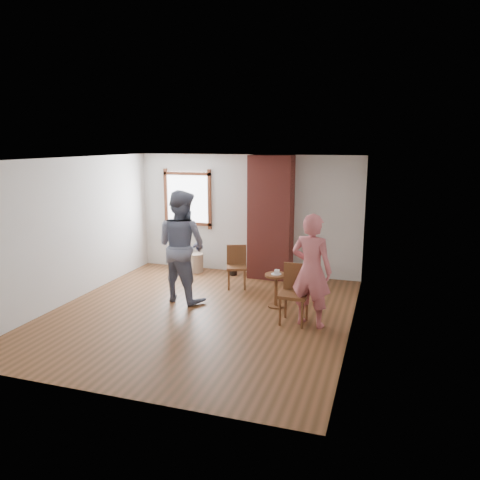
{
  "coord_description": "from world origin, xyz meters",
  "views": [
    {
      "loc": [
        2.96,
        -6.95,
        2.87
      ],
      "look_at": [
        0.46,
        0.8,
        1.15
      ],
      "focal_mm": 35.0,
      "sensor_mm": 36.0,
      "label": 1
    }
  ],
  "objects_px": {
    "side_table": "(276,285)",
    "person_pink": "(311,271)",
    "stoneware_crock": "(196,263)",
    "dining_chair_right": "(295,290)",
    "dining_chair_left": "(237,264)",
    "man": "(182,246)"
  },
  "relations": [
    {
      "from": "dining_chair_right",
      "to": "stoneware_crock",
      "type": "bearing_deg",
      "value": 142.02
    },
    {
      "from": "man",
      "to": "stoneware_crock",
      "type": "bearing_deg",
      "value": -58.05
    },
    {
      "from": "man",
      "to": "dining_chair_left",
      "type": "bearing_deg",
      "value": -107.26
    },
    {
      "from": "dining_chair_left",
      "to": "dining_chair_right",
      "type": "relative_size",
      "value": 0.89
    },
    {
      "from": "stoneware_crock",
      "to": "dining_chair_right",
      "type": "height_order",
      "value": "dining_chair_right"
    },
    {
      "from": "man",
      "to": "dining_chair_right",
      "type": "bearing_deg",
      "value": -174.47
    },
    {
      "from": "stoneware_crock",
      "to": "person_pink",
      "type": "relative_size",
      "value": 0.23
    },
    {
      "from": "dining_chair_right",
      "to": "person_pink",
      "type": "relative_size",
      "value": 0.52
    },
    {
      "from": "person_pink",
      "to": "side_table",
      "type": "bearing_deg",
      "value": -29.81
    },
    {
      "from": "side_table",
      "to": "person_pink",
      "type": "distance_m",
      "value": 1.08
    },
    {
      "from": "dining_chair_right",
      "to": "person_pink",
      "type": "xyz_separation_m",
      "value": [
        0.26,
        -0.08,
        0.37
      ]
    },
    {
      "from": "dining_chair_right",
      "to": "man",
      "type": "height_order",
      "value": "man"
    },
    {
      "from": "stoneware_crock",
      "to": "person_pink",
      "type": "distance_m",
      "value": 3.82
    },
    {
      "from": "dining_chair_left",
      "to": "man",
      "type": "height_order",
      "value": "man"
    },
    {
      "from": "man",
      "to": "person_pink",
      "type": "bearing_deg",
      "value": -175.21
    },
    {
      "from": "side_table",
      "to": "person_pink",
      "type": "relative_size",
      "value": 0.33
    },
    {
      "from": "man",
      "to": "person_pink",
      "type": "relative_size",
      "value": 1.13
    },
    {
      "from": "stoneware_crock",
      "to": "side_table",
      "type": "xyz_separation_m",
      "value": [
        2.24,
        -1.68,
        0.19
      ]
    },
    {
      "from": "stoneware_crock",
      "to": "dining_chair_left",
      "type": "distance_m",
      "value": 1.46
    },
    {
      "from": "dining_chair_left",
      "to": "person_pink",
      "type": "xyz_separation_m",
      "value": [
        1.74,
        -1.55,
        0.43
      ]
    },
    {
      "from": "dining_chair_right",
      "to": "side_table",
      "type": "xyz_separation_m",
      "value": [
        -0.45,
        0.57,
        -0.13
      ]
    },
    {
      "from": "dining_chair_right",
      "to": "person_pink",
      "type": "height_order",
      "value": "person_pink"
    }
  ]
}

